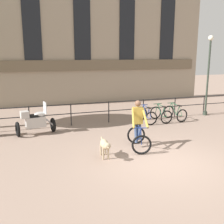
# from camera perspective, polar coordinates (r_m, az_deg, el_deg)

# --- Properties ---
(ground_plane) EXTENTS (60.00, 60.00, 0.00)m
(ground_plane) POSITION_cam_1_polar(r_m,az_deg,el_deg) (8.50, 10.58, -10.56)
(ground_plane) COLOR gray
(canal_railing) EXTENTS (15.05, 0.05, 1.05)m
(canal_railing) POSITION_cam_1_polar(r_m,az_deg,el_deg) (12.87, -0.71, 0.81)
(canal_railing) COLOR #232326
(canal_railing) RESTS_ON ground_plane
(building_facade) EXTENTS (18.00, 0.72, 9.19)m
(building_facade) POSITION_cam_1_polar(r_m,az_deg,el_deg) (18.25, -6.70, 16.31)
(building_facade) COLOR gray
(building_facade) RESTS_ON ground_plane
(cyclist_with_bike) EXTENTS (0.95, 1.30, 1.70)m
(cyclist_with_bike) POSITION_cam_1_polar(r_m,az_deg,el_deg) (9.38, 5.73, -3.29)
(cyclist_with_bike) COLOR black
(cyclist_with_bike) RESTS_ON ground_plane
(dog) EXTENTS (0.31, 1.06, 0.63)m
(dog) POSITION_cam_1_polar(r_m,az_deg,el_deg) (8.48, -1.55, -7.20)
(dog) COLOR tan
(dog) RESTS_ON ground_plane
(parked_motorcycle) EXTENTS (1.66, 0.88, 1.35)m
(parked_motorcycle) POSITION_cam_1_polar(r_m,az_deg,el_deg) (11.42, -16.38, -1.94)
(parked_motorcycle) COLOR black
(parked_motorcycle) RESTS_ON ground_plane
(parked_bicycle_near_lamp) EXTENTS (0.67, 1.12, 0.86)m
(parked_bicycle_near_lamp) POSITION_cam_1_polar(r_m,az_deg,el_deg) (12.99, 7.42, -0.76)
(parked_bicycle_near_lamp) COLOR black
(parked_bicycle_near_lamp) RESTS_ON ground_plane
(parked_bicycle_mid_left) EXTENTS (0.70, 1.13, 0.86)m
(parked_bicycle_mid_left) POSITION_cam_1_polar(r_m,az_deg,el_deg) (13.38, 10.60, -0.50)
(parked_bicycle_mid_left) COLOR black
(parked_bicycle_mid_left) RESTS_ON ground_plane
(parked_bicycle_mid_right) EXTENTS (0.79, 1.18, 0.86)m
(parked_bicycle_mid_right) POSITION_cam_1_polar(r_m,az_deg,el_deg) (13.80, 13.59, -0.24)
(parked_bicycle_mid_right) COLOR black
(parked_bicycle_mid_right) RESTS_ON ground_plane
(street_lamp) EXTENTS (0.28, 0.28, 4.28)m
(street_lamp) POSITION_cam_1_polar(r_m,az_deg,el_deg) (15.15, 20.23, 8.28)
(street_lamp) COLOR #2D382D
(street_lamp) RESTS_ON ground_plane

